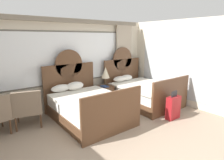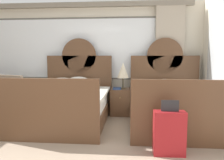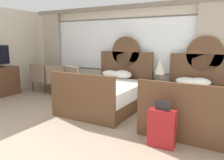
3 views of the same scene
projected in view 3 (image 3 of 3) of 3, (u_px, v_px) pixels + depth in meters
wall_back_window at (118, 50)px, 6.62m from camera, size 6.73×0.22×2.70m
bed_near_window at (108, 93)px, 5.63m from camera, size 1.63×2.18×1.80m
bed_near_mirror at (195, 105)px, 4.62m from camera, size 1.63×2.18×1.80m
nightstand_between_beds at (156, 95)px, 5.71m from camera, size 0.45×0.47×0.61m
table_lamp_on_nightstand at (160, 67)px, 5.58m from camera, size 0.27×0.27×0.61m
book_on_nightstand at (153, 83)px, 5.61m from camera, size 0.18×0.26×0.03m
armchair_by_window_left at (77, 80)px, 6.70m from camera, size 0.79×0.79×0.94m
armchair_by_window_centre at (59, 78)px, 7.05m from camera, size 0.74×0.74×0.94m
armchair_by_window_right at (42, 77)px, 7.41m from camera, size 0.65×0.65×0.94m
suitcase_on_floor at (162, 128)px, 3.57m from camera, size 0.44×0.19×0.77m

